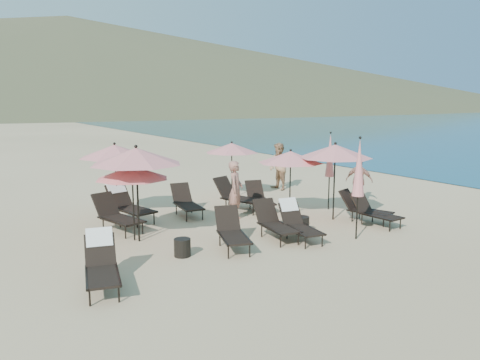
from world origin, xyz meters
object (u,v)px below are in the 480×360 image
lounger_1 (232,231)px  umbrella_closed_0 (359,168)px  lounger_6 (127,202)px  umbrella_open_4 (232,148)px  lounger_3 (298,222)px  lounger_4 (374,211)px  umbrella_open_3 (115,151)px  lounger_0 (101,263)px  lounger_5 (364,208)px  side_table_0 (182,247)px  side_table_1 (301,225)px  lounger_7 (117,215)px  umbrella_open_0 (132,172)px  lounger_10 (259,198)px  lounger_2 (275,222)px  lounger_9 (238,196)px  beachgoer_c (359,181)px  beachgoer_a (236,190)px  umbrella_closed_1 (330,156)px  beachgoer_b (279,167)px  umbrella_open_2 (335,151)px  umbrella_open_1 (291,157)px  umbrella_open_5 (136,156)px  lounger_8 (186,202)px

lounger_1 → umbrella_closed_0: 3.64m
lounger_6 → umbrella_open_4: size_ratio=0.94×
lounger_1 → lounger_3: 1.88m
lounger_4 → umbrella_open_3: size_ratio=0.68×
lounger_0 → lounger_4: size_ratio=1.09×
lounger_5 → side_table_0: (-5.99, -0.05, -0.21)m
side_table_1 → lounger_7: bearing=145.7°
lounger_4 → lounger_6: (-5.93, 4.32, 0.14)m
lounger_5 → umbrella_open_0: umbrella_open_0 is taller
lounger_10 → side_table_1: size_ratio=3.60×
lounger_2 → lounger_9: bearing=82.2°
beachgoer_c → umbrella_closed_0: bearing=100.6°
umbrella_open_4 → beachgoer_a: (-1.56, -2.82, -0.97)m
umbrella_closed_1 → umbrella_closed_0: bearing=-120.4°
lounger_7 → beachgoer_b: 7.94m
lounger_6 → lounger_2: bearing=-68.7°
umbrella_open_2 → side_table_1: bearing=-160.4°
umbrella_open_1 → side_table_1: umbrella_open_1 is taller
lounger_10 → umbrella_open_2: bearing=-46.6°
lounger_4 → beachgoer_a: 4.12m
lounger_10 → beachgoer_b: 3.75m
lounger_7 → umbrella_closed_0: size_ratio=0.68×
lounger_3 → lounger_4: size_ratio=1.04×
lounger_0 → umbrella_open_4: (6.51, 5.92, 1.38)m
lounger_6 → beachgoer_a: 3.29m
lounger_4 → umbrella_open_4: size_ratio=0.75×
lounger_0 → lounger_6: (2.11, 4.73, 0.07)m
lounger_5 → beachgoer_b: bearing=61.9°
lounger_1 → beachgoer_a: bearing=75.0°
umbrella_closed_1 → lounger_0: bearing=-162.5°
side_table_0 → umbrella_open_3: bearing=91.4°
lounger_6 → beachgoer_b: bearing=-0.4°
lounger_2 → beachgoer_c: size_ratio=1.06×
umbrella_open_5 → beachgoer_a: 3.59m
lounger_4 → beachgoer_a: (-3.09, 2.69, 0.49)m
umbrella_open_2 → beachgoer_c: bearing=28.0°
side_table_1 → side_table_0: bearing=-179.2°
lounger_7 → umbrella_open_5: (0.19, -1.25, 1.74)m
lounger_1 → beachgoer_a: beachgoer_a is taller
side_table_0 → beachgoer_c: beachgoer_c is taller
umbrella_open_2 → lounger_3: bearing=-155.0°
umbrella_open_2 → umbrella_open_4: umbrella_open_2 is taller
lounger_8 → umbrella_open_2: bearing=-31.4°
lounger_7 → lounger_8: size_ratio=1.09×
umbrella_closed_0 → beachgoer_b: umbrella_closed_0 is taller
beachgoer_c → lounger_1: bearing=74.9°
lounger_5 → umbrella_open_2: size_ratio=0.71×
lounger_4 → lounger_0: bearing=178.5°
umbrella_open_0 → umbrella_closed_1: (6.70, -0.03, 0.02)m
lounger_10 → lounger_0: bearing=-133.7°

